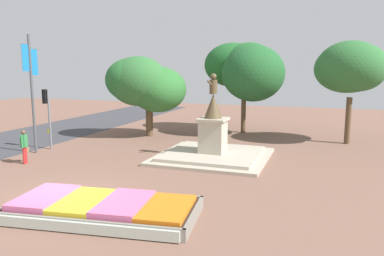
# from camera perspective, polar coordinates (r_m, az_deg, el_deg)

# --- Properties ---
(ground_plane) EXTENTS (71.04, 71.04, 0.00)m
(ground_plane) POSITION_cam_1_polar(r_m,az_deg,el_deg) (14.19, -19.18, -10.41)
(ground_plane) COLOR brown
(flower_planter) EXTENTS (6.24, 3.55, 0.54)m
(flower_planter) POSITION_cam_1_polar(r_m,az_deg,el_deg) (12.38, -13.58, -11.86)
(flower_planter) COLOR #38281C
(flower_planter) RESTS_ON ground_plane
(statue_monument) EXTENTS (5.57, 5.57, 4.35)m
(statue_monument) POSITION_cam_1_polar(r_m,az_deg,el_deg) (19.34, 3.19, -2.69)
(statue_monument) COLOR #B3A995
(statue_monument) RESTS_ON ground_plane
(traffic_light_far_corner) EXTENTS (0.41, 0.29, 3.42)m
(traffic_light_far_corner) POSITION_cam_1_polar(r_m,az_deg,el_deg) (22.78, -21.18, 2.85)
(traffic_light_far_corner) COLOR slate
(traffic_light_far_corner) RESTS_ON ground_plane
(banner_pole) EXTENTS (0.23, 1.05, 6.37)m
(banner_pole) POSITION_cam_1_polar(r_m,az_deg,el_deg) (21.93, -23.21, 5.43)
(banner_pole) COLOR #4C5156
(banner_pole) RESTS_ON ground_plane
(pedestrian_with_handbag) EXTENTS (0.39, 0.70, 1.66)m
(pedestrian_with_handbag) POSITION_cam_1_polar(r_m,az_deg,el_deg) (19.92, -24.18, -2.34)
(pedestrian_with_handbag) COLOR red
(pedestrian_with_handbag) RESTS_ON ground_plane
(park_tree_far_left) EXTENTS (4.25, 4.33, 6.21)m
(park_tree_far_left) POSITION_cam_1_polar(r_m,az_deg,el_deg) (24.67, 23.13, 8.44)
(park_tree_far_left) COLOR brown
(park_tree_far_left) RESTS_ON ground_plane
(park_tree_behind_statue) EXTENTS (5.19, 4.56, 5.37)m
(park_tree_behind_statue) POSITION_cam_1_polar(r_m,az_deg,el_deg) (25.12, -7.34, 6.67)
(park_tree_behind_statue) COLOR brown
(park_tree_behind_statue) RESTS_ON ground_plane
(park_tree_far_right) EXTENTS (6.02, 5.82, 6.42)m
(park_tree_far_right) POSITION_cam_1_polar(r_m,az_deg,el_deg) (26.86, 8.25, 8.74)
(park_tree_far_right) COLOR brown
(park_tree_far_right) RESTS_ON ground_plane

